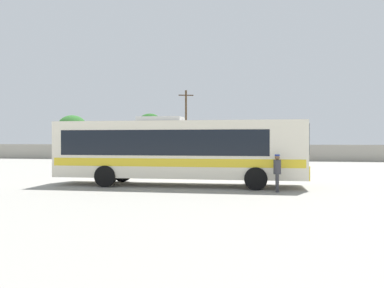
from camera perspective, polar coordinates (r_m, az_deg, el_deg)
ground_plane at (r=29.50m, az=2.39°, el=-3.85°), size 300.00×300.00×0.00m
perimeter_wall at (r=43.24m, az=4.92°, el=-1.27°), size 80.00×0.30×1.79m
coach_bus_cream_yellow at (r=19.03m, az=-2.42°, el=-0.71°), size 12.35×2.91×3.43m
attendant_by_bus_door at (r=16.97m, az=12.67°, el=-3.92°), size 0.36×0.36×1.64m
parked_car_leftmost_grey at (r=43.50m, az=-16.68°, el=-1.39°), size 4.35×2.25×1.54m
parked_car_second_white at (r=41.58m, az=-8.21°, el=-1.47°), size 4.57×2.07×1.53m
parked_car_third_dark_blue at (r=39.97m, az=-0.23°, el=-1.56°), size 4.64×2.24×1.49m
parked_car_rightmost_maroon at (r=39.34m, az=10.61°, el=-1.62°), size 4.15×2.11×1.48m
utility_pole_near at (r=45.85m, az=-0.91°, el=3.14°), size 1.76×0.65×8.31m
roadside_tree_left at (r=53.65m, az=-17.52°, el=2.35°), size 3.92×3.92×5.66m
roadside_tree_midleft at (r=51.17m, az=-6.34°, el=2.91°), size 3.43×3.43×5.86m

